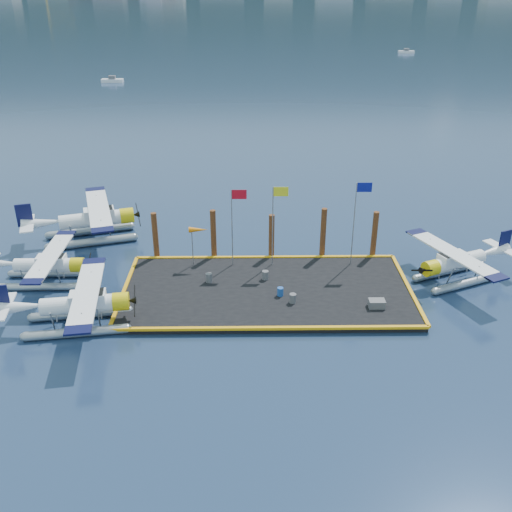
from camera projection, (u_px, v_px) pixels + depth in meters
The scene contains 21 objects.
ground at pixel (267, 294), 40.22m from camera, with size 4000.00×4000.00×0.00m, color #19314C.
dock at pixel (267, 291), 40.14m from camera, with size 20.00×10.00×0.40m, color black.
dock_bumpers at pixel (267, 288), 40.01m from camera, with size 20.25×10.25×0.18m, color #EBA00D, non-canonical shape.
seaplane_a at pixel (83, 307), 35.82m from camera, with size 8.70×9.57×3.39m.
seaplane_b at pixel (47, 267), 40.99m from camera, with size 7.83×8.62×3.08m.
seaplane_c at pixel (95, 221), 47.83m from camera, with size 9.93×10.65×3.80m.
seaplane_d at pixel (455, 264), 41.26m from camera, with size 8.40×8.83×3.23m.
drum_0 at pixel (209, 278), 40.80m from camera, with size 0.48×0.48×0.67m, color #535257.
drum_1 at pixel (293, 298), 38.23m from camera, with size 0.46×0.46×0.64m, color #535257.
drum_3 at pixel (280, 292), 39.07m from camera, with size 0.43×0.43×0.60m, color #1C489A.
drum_5 at pixel (265, 275), 41.19m from camera, with size 0.46×0.46×0.65m, color #535257.
crate at pixel (377, 304), 37.72m from camera, with size 1.07×0.71×0.53m, color #535257.
flagpole_red at pixel (235, 216), 41.67m from camera, with size 1.14×0.08×6.00m.
flagpole_yellow at pixel (276, 214), 41.65m from camera, with size 1.14×0.08×6.20m.
flagpole_blue at pixel (357, 212), 41.65m from camera, with size 1.14×0.08×6.50m.
windsock at pixel (198, 231), 42.15m from camera, with size 1.40×0.44×3.12m.
piling_0 at pixel (155, 237), 44.09m from camera, with size 0.44×0.44×4.00m, color #421F12.
piling_1 at pixel (214, 236), 44.10m from camera, with size 0.44×0.44×4.20m, color #421F12.
piling_2 at pixel (272, 238), 44.24m from camera, with size 0.44×0.44×3.80m, color #421F12.
piling_3 at pixel (323, 234), 44.18m from camera, with size 0.44×0.44×4.30m, color #421F12.
piling_4 at pixel (374, 236), 44.29m from camera, with size 0.44×0.44×4.00m, color #421F12.
Camera 1 is at (-1.24, -34.92, 20.13)m, focal length 40.00 mm.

